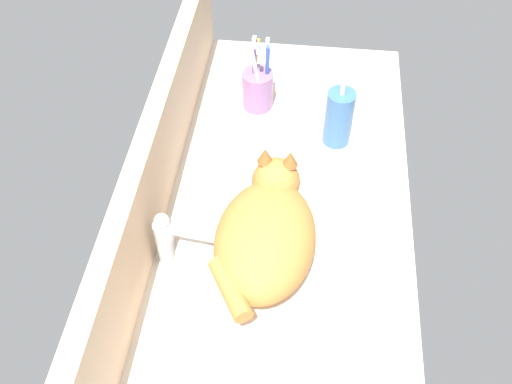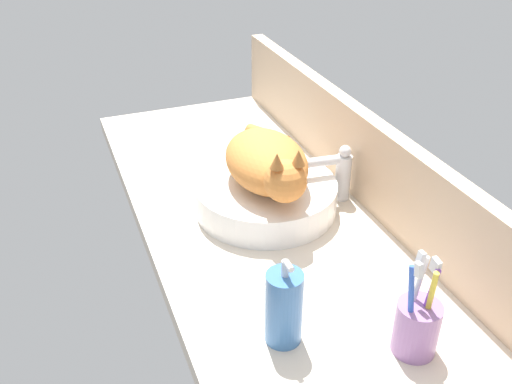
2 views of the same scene
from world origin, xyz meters
The scene contains 7 objects.
ground_plane centered at (0.00, 0.00, -2.00)cm, with size 138.08×52.82×4.00cm, color beige.
backsplash_panel centered at (0.00, 24.61, 10.16)cm, with size 138.08×3.60×20.33cm, color #CCAD8C.
sink_basin centered at (-4.19, 1.55, 3.41)cm, with size 31.80×31.80×6.82cm, color white.
cat centered at (-2.82, 1.54, 12.58)cm, with size 32.16×18.51×14.00cm.
faucet centered at (-2.29, 18.68, 7.30)cm, with size 4.00×11.86×13.60cm.
soap_dispenser centered at (33.88, -10.72, 6.84)cm, with size 6.14×6.14×16.77cm.
toothbrush_cup centered at (43.74, 8.11, 5.31)cm, with size 7.24×7.24×18.70cm.
Camera 1 is at (-60.03, -3.21, 90.59)cm, focal length 40.00 mm.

